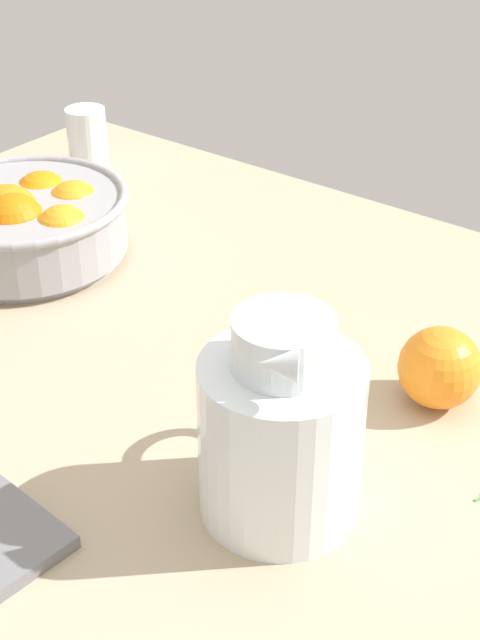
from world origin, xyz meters
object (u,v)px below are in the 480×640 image
second_glass (88,142)px  fruit_bowl (26,221)px  juice_pitcher (280,440)px  loose_orange_1 (440,368)px

second_glass → fruit_bowl: bearing=-59.5°
fruit_bowl → juice_pitcher: 55.42cm
loose_orange_1 → fruit_bowl: bearing=-175.9°
loose_orange_1 → second_glass: bearing=163.0°
second_glass → loose_orange_1: size_ratio=1.14×
second_glass → juice_pitcher: bearing=-32.9°
fruit_bowl → second_glass: (-15.38, 26.08, -0.99)cm
juice_pitcher → loose_orange_1: 22.48cm
second_glass → loose_orange_1: bearing=-17.0°
fruit_bowl → loose_orange_1: (56.61, 4.09, -0.96)cm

